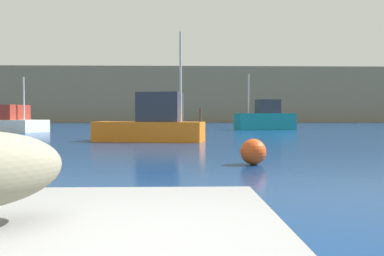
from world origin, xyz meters
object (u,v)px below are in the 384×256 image
(fishing_boat_orange, at_px, (152,124))
(fishing_boat_teal, at_px, (266,118))
(fishing_boat_white, at_px, (6,122))
(mooring_buoy, at_px, (253,152))

(fishing_boat_orange, bearing_deg, fishing_boat_teal, 73.44)
(fishing_boat_white, bearing_deg, mooring_buoy, -25.29)
(fishing_boat_teal, bearing_deg, fishing_boat_white, -1.74)
(fishing_boat_orange, relative_size, mooring_buoy, 8.34)
(fishing_boat_teal, xyz_separation_m, fishing_boat_orange, (-9.11, -15.95, -0.12))
(fishing_boat_teal, height_order, fishing_boat_orange, fishing_boat_orange)
(fishing_boat_orange, bearing_deg, mooring_buoy, -57.50)
(fishing_boat_white, xyz_separation_m, fishing_boat_teal, (21.66, 3.72, 0.28))
(fishing_boat_white, height_order, fishing_boat_teal, fishing_boat_teal)
(fishing_boat_white, bearing_deg, fishing_boat_teal, 38.36)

